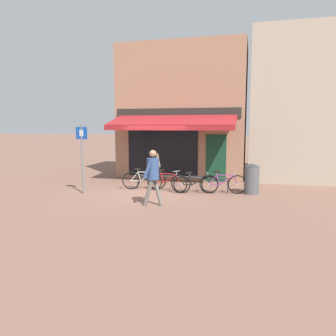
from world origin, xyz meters
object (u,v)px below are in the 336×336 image
bicycle_silver (144,180)px  bicycle_black (196,184)px  bicycle_red (166,182)px  parking_sign (82,152)px  pedestrian_adult (153,172)px  bicycle_purple (223,184)px  litter_bin (252,179)px

bicycle_silver → bicycle_black: size_ratio=1.03×
bicycle_red → parking_sign: parking_sign is taller
pedestrian_adult → parking_sign: parking_sign is taller
bicycle_silver → parking_sign: size_ratio=0.67×
bicycle_red → bicycle_purple: bicycle_purple is taller
bicycle_silver → bicycle_black: bearing=-20.2°
bicycle_silver → pedestrian_adult: (1.13, -2.48, 0.70)m
parking_sign → pedestrian_adult: bearing=-20.5°
bicycle_silver → bicycle_black: bicycle_silver is taller
bicycle_purple → bicycle_red: bearing=172.1°
bicycle_red → bicycle_black: bicycle_red is taller
bicycle_black → bicycle_purple: 1.00m
bicycle_black → parking_sign: size_ratio=0.65×
pedestrian_adult → parking_sign: bearing=162.4°
bicycle_black → bicycle_purple: size_ratio=0.96×
pedestrian_adult → parking_sign: size_ratio=0.70×
bicycle_silver → bicycle_purple: bicycle_purple is taller
pedestrian_adult → litter_bin: pedestrian_adult is taller
bicycle_silver → bicycle_red: (0.96, -0.17, -0.00)m
bicycle_red → bicycle_black: size_ratio=1.06×
bicycle_silver → litter_bin: size_ratio=1.50×
bicycle_black → pedestrian_adult: bearing=-128.6°
bicycle_black → bicycle_purple: (0.99, 0.15, 0.03)m
bicycle_silver → litter_bin: 4.11m
litter_bin → bicycle_red: bearing=-174.2°
bicycle_purple → pedestrian_adult: 3.17m
litter_bin → parking_sign: 6.27m
bicycle_black → litter_bin: bearing=-4.4°
bicycle_purple → litter_bin: bearing=2.6°
pedestrian_adult → litter_bin: size_ratio=1.56×
bicycle_silver → bicycle_purple: bearing=-15.3°
pedestrian_adult → litter_bin: 4.00m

